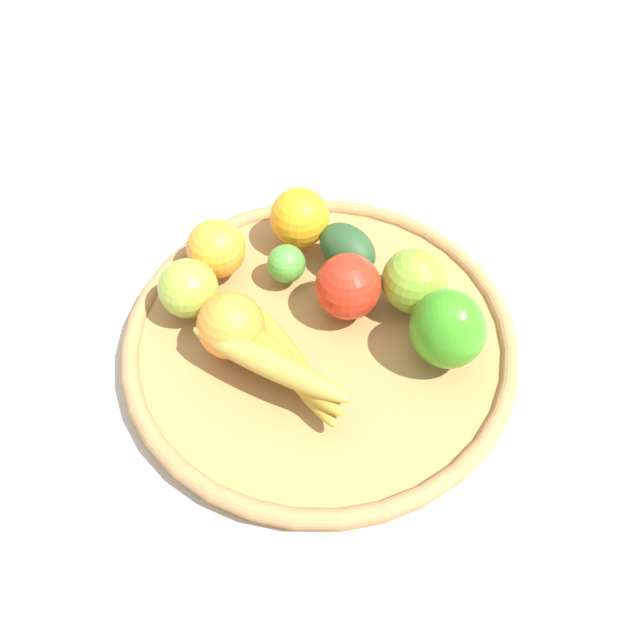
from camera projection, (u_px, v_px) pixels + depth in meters
ground_plane at (320, 348)px, 0.77m from camera, size 2.40×2.40×0.00m
basket at (320, 339)px, 0.76m from camera, size 0.46×0.46×0.03m
lime_0 at (286, 264)px, 0.78m from camera, size 0.07×0.07×0.05m
orange_0 at (231, 325)px, 0.70m from camera, size 0.10×0.10×0.07m
avocado at (345, 248)px, 0.79m from camera, size 0.10×0.09×0.05m
apple_2 at (415, 280)px, 0.74m from camera, size 0.09×0.09×0.08m
orange_1 at (216, 249)px, 0.78m from camera, size 0.10×0.10×0.07m
banana_bunch at (279, 361)px, 0.69m from camera, size 0.19×0.15×0.06m
bell_pepper at (448, 329)px, 0.69m from camera, size 0.10×0.10×0.10m
apple_0 at (348, 287)px, 0.74m from camera, size 0.10×0.10×0.08m
orange_2 at (300, 217)px, 0.81m from camera, size 0.09×0.09×0.07m
apple_1 at (188, 288)px, 0.74m from camera, size 0.10×0.10×0.07m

